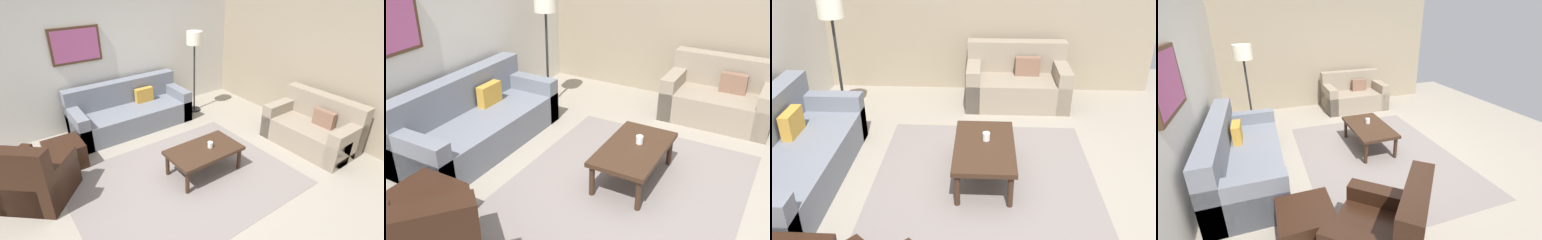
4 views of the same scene
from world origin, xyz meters
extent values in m
plane|color=gray|center=(0.00, 0.00, 0.00)|extent=(8.00, 8.00, 0.00)
cube|color=silver|center=(0.00, 2.60, 1.40)|extent=(6.00, 0.12, 2.80)
cube|color=gray|center=(3.00, 0.00, 1.40)|extent=(0.12, 5.20, 2.80)
cube|color=slate|center=(0.00, 0.00, 0.00)|extent=(3.14, 2.40, 0.01)
cube|color=slate|center=(0.14, 1.99, 0.21)|extent=(2.25, 0.92, 0.42)
cube|color=slate|center=(0.14, 2.33, 0.44)|extent=(2.25, 0.24, 0.88)
cube|color=slate|center=(-0.89, 1.99, 0.31)|extent=(0.20, 0.92, 0.62)
cube|color=slate|center=(1.16, 1.99, 0.31)|extent=(0.20, 0.92, 0.62)
cube|color=gold|center=(0.49, 2.11, 0.56)|extent=(0.36, 0.12, 0.28)
cube|color=gray|center=(2.37, -0.46, 0.21)|extent=(0.87, 1.49, 0.42)
cube|color=gray|center=(2.68, -0.46, 0.44)|extent=(0.24, 1.49, 0.88)
cube|color=gray|center=(2.37, 0.18, 0.31)|extent=(0.87, 0.20, 0.62)
cube|color=gray|center=(2.37, -1.10, 0.31)|extent=(0.87, 0.20, 0.62)
cube|color=brown|center=(2.46, -0.61, 0.56)|extent=(0.12, 0.36, 0.28)
cube|color=black|center=(-1.29, 1.43, 0.20)|extent=(0.56, 0.56, 0.40)
cylinder|color=#382316|center=(-0.11, -0.25, 0.18)|extent=(0.06, 0.06, 0.36)
cylinder|color=#382316|center=(0.87, -0.25, 0.18)|extent=(0.06, 0.06, 0.36)
cylinder|color=#382316|center=(-0.11, 0.27, 0.18)|extent=(0.06, 0.06, 0.36)
cylinder|color=#382316|center=(0.87, 0.27, 0.18)|extent=(0.06, 0.06, 0.36)
cube|color=#382316|center=(0.38, 0.01, 0.39)|extent=(1.10, 0.64, 0.05)
cylinder|color=white|center=(0.48, -0.01, 0.46)|extent=(0.08, 0.08, 0.09)
cylinder|color=black|center=(1.60, 1.92, 0.01)|extent=(0.28, 0.28, 0.03)
cylinder|color=#262626|center=(1.60, 1.92, 0.72)|extent=(0.04, 0.04, 1.45)
cylinder|color=beige|center=(1.60, 1.92, 1.58)|extent=(0.32, 0.32, 0.26)
cube|color=#A84D81|center=(-0.55, 2.50, 1.61)|extent=(0.80, 0.01, 0.55)
camera|label=1|loc=(-1.98, -2.94, 2.83)|focal=27.96mm
camera|label=2|loc=(-3.37, -1.38, 2.70)|focal=39.23mm
camera|label=3|loc=(-3.38, 0.04, 2.61)|focal=38.47mm
camera|label=4|loc=(-3.35, 1.68, 2.20)|focal=24.15mm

